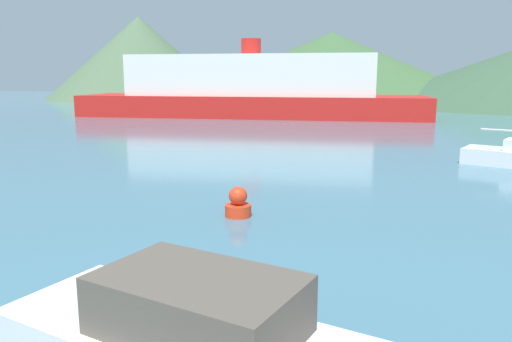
# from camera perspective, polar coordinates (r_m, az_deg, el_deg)

# --- Properties ---
(ferry_distant) EXTENTS (35.53, 8.46, 7.86)m
(ferry_distant) POSITION_cam_1_polar(r_m,az_deg,el_deg) (52.09, -0.55, 9.29)
(ferry_distant) COLOR red
(ferry_distant) RESTS_ON ground_plane
(buoy_marker) EXTENTS (0.80, 0.80, 0.92)m
(buoy_marker) POSITION_cam_1_polar(r_m,az_deg,el_deg) (15.17, -2.06, -3.80)
(buoy_marker) COLOR red
(buoy_marker) RESTS_ON ground_plane
(hill_west) EXTENTS (32.85, 32.85, 14.52)m
(hill_west) POSITION_cam_1_polar(r_m,az_deg,el_deg) (94.20, -13.14, 12.47)
(hill_west) COLOR #4C6647
(hill_west) RESTS_ON ground_plane
(hill_central) EXTENTS (53.79, 53.79, 11.50)m
(hill_central) POSITION_cam_1_polar(r_m,az_deg,el_deg) (89.49, 8.58, 11.76)
(hill_central) COLOR #3D6038
(hill_central) RESTS_ON ground_plane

